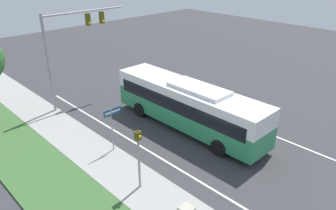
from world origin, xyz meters
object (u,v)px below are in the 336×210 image
(street_sign, at_px, (112,122))
(pedestrian_signal, at_px, (139,151))
(bus, at_px, (188,104))
(signal_gantry, at_px, (70,39))

(street_sign, bearing_deg, pedestrian_signal, -106.61)
(bus, bearing_deg, pedestrian_signal, -157.44)
(bus, bearing_deg, street_sign, 168.10)
(bus, distance_m, street_sign, 5.51)
(pedestrian_signal, height_order, street_sign, pedestrian_signal)
(pedestrian_signal, bearing_deg, bus, 22.56)
(street_sign, bearing_deg, bus, -11.90)
(street_sign, bearing_deg, signal_gantry, 75.62)
(signal_gantry, bearing_deg, street_sign, -104.38)
(signal_gantry, xyz_separation_m, street_sign, (-1.97, -7.67, -3.26))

